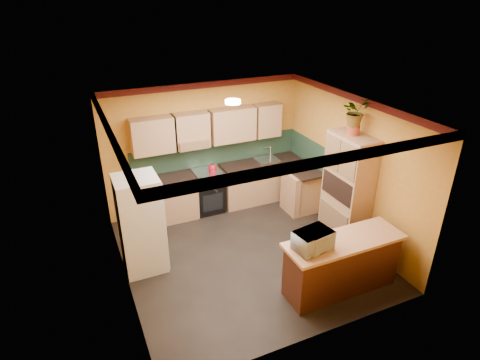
# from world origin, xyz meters

# --- Properties ---
(room_shell) EXTENTS (4.24, 4.24, 2.72)m
(room_shell) POSITION_xyz_m (0.02, 0.28, 2.09)
(room_shell) COLOR black
(room_shell) RESTS_ON ground
(base_cabinets_back) EXTENTS (3.65, 0.60, 0.88)m
(base_cabinets_back) POSITION_xyz_m (0.54, 1.80, 0.44)
(base_cabinets_back) COLOR tan
(base_cabinets_back) RESTS_ON ground
(countertop_back) EXTENTS (3.65, 0.62, 0.04)m
(countertop_back) POSITION_xyz_m (0.54, 1.80, 0.90)
(countertop_back) COLOR black
(countertop_back) RESTS_ON base_cabinets_back
(stove) EXTENTS (0.58, 0.58, 0.91)m
(stove) POSITION_xyz_m (-0.08, 1.80, 0.46)
(stove) COLOR black
(stove) RESTS_ON ground
(kettle) EXTENTS (0.21, 0.21, 0.18)m
(kettle) POSITION_xyz_m (0.02, 1.75, 1.00)
(kettle) COLOR #B20B1E
(kettle) RESTS_ON stove
(sink) EXTENTS (0.48, 0.40, 0.03)m
(sink) POSITION_xyz_m (1.32, 1.80, 0.94)
(sink) COLOR silver
(sink) RESTS_ON countertop_back
(base_cabinets_right) EXTENTS (0.60, 0.80, 0.88)m
(base_cabinets_right) POSITION_xyz_m (1.80, 1.00, 0.44)
(base_cabinets_right) COLOR tan
(base_cabinets_right) RESTS_ON ground
(countertop_right) EXTENTS (0.62, 0.80, 0.04)m
(countertop_right) POSITION_xyz_m (1.80, 1.00, 0.90)
(countertop_right) COLOR black
(countertop_right) RESTS_ON base_cabinets_right
(fridge) EXTENTS (0.68, 0.66, 1.70)m
(fridge) POSITION_xyz_m (-1.75, 0.40, 0.85)
(fridge) COLOR silver
(fridge) RESTS_ON ground
(pantry) EXTENTS (0.48, 0.90, 2.10)m
(pantry) POSITION_xyz_m (1.85, -0.30, 1.05)
(pantry) COLOR tan
(pantry) RESTS_ON ground
(fern_pot) EXTENTS (0.22, 0.22, 0.16)m
(fern_pot) POSITION_xyz_m (1.85, -0.25, 2.18)
(fern_pot) COLOR #A33F27
(fern_pot) RESTS_ON pantry
(fern) EXTENTS (0.48, 0.42, 0.49)m
(fern) POSITION_xyz_m (1.85, -0.25, 2.50)
(fern) COLOR tan
(fern) RESTS_ON fern_pot
(breakfast_bar) EXTENTS (1.80, 0.55, 0.88)m
(breakfast_bar) POSITION_xyz_m (0.96, -1.43, 0.44)
(breakfast_bar) COLOR #4B2011
(breakfast_bar) RESTS_ON ground
(bar_top) EXTENTS (1.90, 0.65, 0.05)m
(bar_top) POSITION_xyz_m (0.96, -1.43, 0.91)
(bar_top) COLOR tan
(bar_top) RESTS_ON breakfast_bar
(microwave) EXTENTS (0.59, 0.45, 0.30)m
(microwave) POSITION_xyz_m (0.38, -1.43, 1.08)
(microwave) COLOR silver
(microwave) RESTS_ON bar_top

